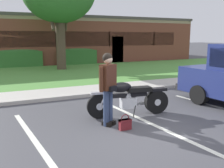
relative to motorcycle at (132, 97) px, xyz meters
name	(u,v)px	position (x,y,z in m)	size (l,w,h in m)	color
ground_plane	(147,130)	(-0.22, -1.11, -0.49)	(140.00, 140.00, 0.00)	#424247
curb_strip	(92,95)	(-0.22, 2.47, -0.43)	(60.00, 0.20, 0.12)	#B7B2A8
concrete_walk	(84,90)	(-0.22, 3.32, -0.45)	(60.00, 1.50, 0.08)	#B7B2A8
grass_lawn	(57,74)	(-0.22, 8.15, -0.46)	(60.00, 8.16, 0.06)	#518E3D
stall_stripe_0	(38,146)	(-2.55, -0.91, -0.49)	(0.12, 4.40, 0.01)	silver
stall_stripe_1	(155,125)	(0.12, -0.91, -0.49)	(0.12, 4.40, 0.01)	silver
motorcycle	(132,97)	(0.00, 0.00, 0.00)	(2.24, 0.82, 1.26)	black
rider_person	(108,84)	(-0.87, -0.43, 0.50)	(0.52, 0.40, 1.70)	black
handbag	(125,123)	(-0.64, -0.86, -0.34)	(0.28, 0.13, 0.36)	maroon
hedge_left	(19,58)	(-1.83, 12.57, 0.16)	(3.08, 0.90, 1.24)	#336B2D
hedge_center_left	(76,56)	(2.24, 12.57, 0.16)	(3.00, 0.90, 1.24)	#336B2D
brick_building	(43,39)	(0.74, 18.10, 1.35)	(24.91, 11.45, 3.68)	brown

